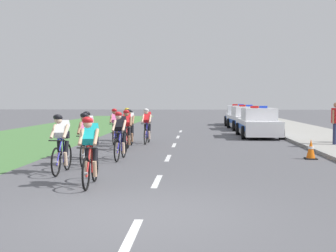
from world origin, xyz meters
TOP-DOWN VIEW (x-y plane):
  - ground_plane at (0.00, 0.00)m, footprint 160.00×160.00m
  - sidewalk_slab at (7.18, 14.00)m, footprint 4.06×60.00m
  - kerb_edge at (5.23, 14.00)m, footprint 0.16×60.00m
  - grass_verge at (-7.52, 14.00)m, footprint 7.00×60.00m
  - lane_markings_centre at (0.00, 8.93)m, footprint 0.14×21.60m
  - cyclist_lead at (-1.40, 2.29)m, footprint 0.43×1.72m
  - cyclist_second at (-2.53, 3.83)m, footprint 0.42×1.72m
  - cyclist_third at (-2.22, 5.17)m, footprint 0.43×1.72m
  - cyclist_fourth at (-1.47, 6.42)m, footprint 0.43×1.72m
  - cyclist_fifth at (-2.57, 6.71)m, footprint 0.45×1.72m
  - cyclist_sixth at (-1.68, 9.00)m, footprint 0.45×1.72m
  - cyclist_seventh at (-1.20, 11.51)m, footprint 0.42×1.72m
  - cyclist_eighth at (-1.76, 10.24)m, footprint 0.42×1.72m
  - cyclist_ninth at (-2.54, 11.26)m, footprint 0.43×1.72m
  - cyclist_tenth at (-2.19, 12.69)m, footprint 0.45×1.72m
  - police_car_nearest at (4.10, 15.23)m, footprint 2.01×4.40m
  - police_car_second at (4.10, 20.94)m, footprint 2.16×4.48m
  - police_car_third at (4.10, 25.82)m, footprint 2.18×4.49m
  - traffic_cone_near at (4.56, 6.96)m, footprint 0.36×0.36m
  - spectator_middle at (6.46, 10.51)m, footprint 0.43×0.42m

SIDE VIEW (x-z plane):
  - ground_plane at x=0.00m, z-range 0.00..0.00m
  - lane_markings_centre at x=0.00m, z-range 0.00..0.01m
  - grass_verge at x=-7.52m, z-range 0.00..0.01m
  - sidewalk_slab at x=7.18m, z-range 0.00..0.12m
  - kerb_edge at x=5.23m, z-range 0.00..0.13m
  - traffic_cone_near at x=4.56m, z-range -0.01..0.63m
  - police_car_nearest at x=4.10m, z-range -0.12..1.48m
  - police_car_second at x=4.10m, z-range -0.12..1.48m
  - police_car_third at x=4.10m, z-range -0.12..1.48m
  - cyclist_lead at x=-1.40m, z-range 0.00..1.57m
  - cyclist_second at x=-2.53m, z-range 0.00..1.57m
  - cyclist_third at x=-2.22m, z-range 0.00..1.57m
  - cyclist_fourth at x=-1.47m, z-range 0.00..1.57m
  - cyclist_fifth at x=-2.57m, z-range 0.00..1.57m
  - cyclist_sixth at x=-1.68m, z-range 0.00..1.57m
  - cyclist_seventh at x=-1.20m, z-range 0.00..1.57m
  - cyclist_eighth at x=-1.76m, z-range 0.00..1.57m
  - cyclist_ninth at x=-2.54m, z-range 0.00..1.57m
  - cyclist_tenth at x=-2.19m, z-range 0.00..1.57m
  - spectator_middle at x=6.46m, z-range 0.25..1.92m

